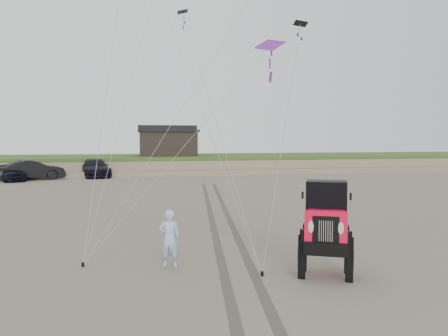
{
  "coord_description": "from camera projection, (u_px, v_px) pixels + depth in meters",
  "views": [
    {
      "loc": [
        -1.94,
        -11.47,
        3.59
      ],
      "look_at": [
        1.14,
        3.0,
        2.6
      ],
      "focal_mm": 35.0,
      "sensor_mm": 36.0,
      "label": 1
    }
  ],
  "objects": [
    {
      "name": "truck_c",
      "position": [
        95.0,
        168.0,
        41.22
      ],
      "size": [
        3.53,
        6.09,
        1.66
      ],
      "primitive_type": "imported",
      "rotation": [
        0.0,
        0.0,
        0.22
      ],
      "color": "black",
      "rests_on": "ground"
    },
    {
      "name": "tire_tracks",
      "position": [
        220.0,
        217.0,
        20.06
      ],
      "size": [
        5.22,
        29.74,
        0.01
      ],
      "color": "#4C443D",
      "rests_on": "ground"
    },
    {
      "name": "cabin",
      "position": [
        168.0,
        142.0,
        48.14
      ],
      "size": [
        6.4,
        5.4,
        3.35
      ],
      "color": "black",
      "rests_on": "dune_ridge"
    },
    {
      "name": "stake_main",
      "position": [
        83.0,
        265.0,
        12.26
      ],
      "size": [
        0.08,
        0.08,
        0.12
      ],
      "primitive_type": "cylinder",
      "color": "black",
      "rests_on": "ground"
    },
    {
      "name": "jeep",
      "position": [
        326.0,
        239.0,
        11.32
      ],
      "size": [
        4.38,
        5.83,
        1.99
      ],
      "primitive_type": null,
      "rotation": [
        0.0,
        0.0,
        -0.44
      ],
      "color": "#FF0E37",
      "rests_on": "ground"
    },
    {
      "name": "kite_flock",
      "position": [
        240.0,
        5.0,
        19.55
      ],
      "size": [
        7.1,
        8.67,
        7.65
      ],
      "color": "black",
      "rests_on": "ground"
    },
    {
      "name": "man",
      "position": [
        170.0,
        238.0,
        12.2
      ],
      "size": [
        0.67,
        0.51,
        1.63
      ],
      "primitive_type": "imported",
      "rotation": [
        0.0,
        0.0,
        2.92
      ],
      "color": "#98B1EC",
      "rests_on": "ground"
    },
    {
      "name": "dune_ridge",
      "position": [
        149.0,
        164.0,
        48.38
      ],
      "size": [
        160.0,
        14.25,
        1.73
      ],
      "color": "#7A6B54",
      "rests_on": "ground"
    },
    {
      "name": "ground",
      "position": [
        206.0,
        271.0,
        11.84
      ],
      "size": [
        160.0,
        160.0,
        0.0
      ],
      "primitive_type": "plane",
      "color": "#6B6054",
      "rests_on": "ground"
    },
    {
      "name": "stake_aux",
      "position": [
        262.0,
        274.0,
        11.44
      ],
      "size": [
        0.08,
        0.08,
        0.12
      ],
      "primitive_type": "cylinder",
      "color": "black",
      "rests_on": "ground"
    },
    {
      "name": "truck_a",
      "position": [
        10.0,
        172.0,
        37.14
      ],
      "size": [
        3.71,
        4.77,
        1.52
      ],
      "primitive_type": "imported",
      "rotation": [
        0.0,
        0.0,
        0.5
      ],
      "color": "black",
      "rests_on": "ground"
    },
    {
      "name": "truck_b",
      "position": [
        32.0,
        170.0,
        38.08
      ],
      "size": [
        5.57,
        3.57,
        1.73
      ],
      "primitive_type": "imported",
      "rotation": [
        0.0,
        0.0,
        1.93
      ],
      "color": "black",
      "rests_on": "ground"
    }
  ]
}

